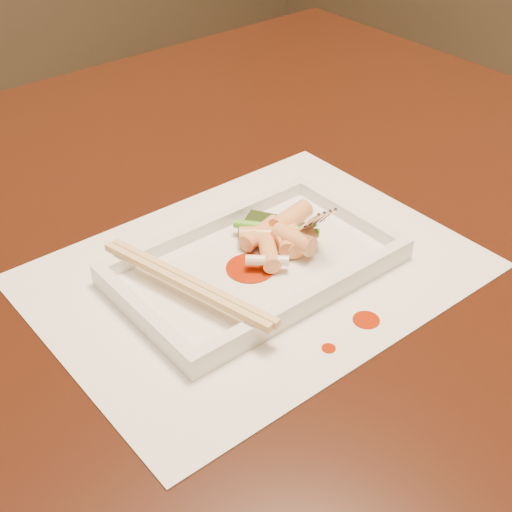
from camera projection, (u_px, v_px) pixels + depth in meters
table at (119, 333)px, 0.76m from camera, size 1.40×0.90×0.75m
placemat at (256, 272)px, 0.68m from camera, size 0.40×0.30×0.00m
sauce_splatter_a at (366, 320)px, 0.62m from camera, size 0.02×0.02×0.00m
sauce_splatter_b at (329, 348)px, 0.59m from camera, size 0.01×0.01×0.00m
plate_base at (256, 268)px, 0.67m from camera, size 0.26×0.16×0.01m
plate_rim_far at (209, 225)px, 0.71m from camera, size 0.26×0.01×0.01m
plate_rim_near at (310, 298)px, 0.62m from camera, size 0.26×0.01×0.01m
plate_rim_left at (143, 313)px, 0.60m from camera, size 0.01×0.14×0.01m
plate_rim_right at (350, 213)px, 0.73m from camera, size 0.01×0.14×0.01m
veg_piece at (258, 227)px, 0.71m from camera, size 0.05×0.04×0.01m
scallion_white at (267, 260)px, 0.66m from camera, size 0.04×0.03×0.01m
scallion_green at (276, 228)px, 0.70m from camera, size 0.06×0.07×0.01m
chopstick_a at (183, 284)px, 0.62m from camera, size 0.05×0.19×0.01m
chopstick_b at (191, 281)px, 0.62m from camera, size 0.05×0.19×0.01m
fork at (301, 165)px, 0.67m from camera, size 0.09×0.10×0.14m
sauce_blob_0 at (250, 268)px, 0.67m from camera, size 0.05×0.05×0.00m
rice_cake_0 at (261, 236)px, 0.69m from camera, size 0.04×0.04×0.02m
rice_cake_1 at (294, 239)px, 0.69m from camera, size 0.04×0.03×0.02m
rice_cake_2 at (294, 239)px, 0.68m from camera, size 0.03×0.04×0.02m
rice_cake_3 at (289, 239)px, 0.69m from camera, size 0.04×0.04×0.02m
rice_cake_4 at (269, 253)px, 0.67m from camera, size 0.04×0.05×0.02m
rice_cake_5 at (291, 218)px, 0.71m from camera, size 0.05×0.03×0.02m
rice_cake_6 at (261, 233)px, 0.70m from camera, size 0.05×0.03×0.02m
rice_cake_7 at (287, 237)px, 0.69m from camera, size 0.03×0.05×0.02m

